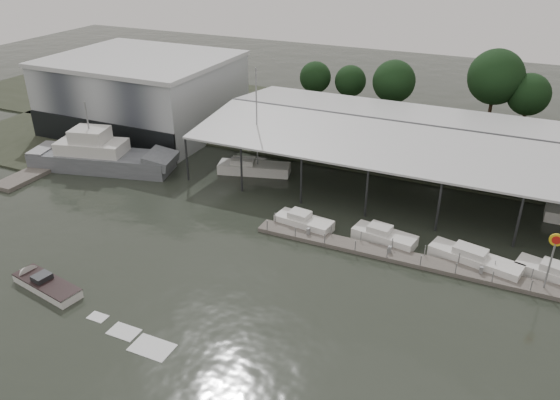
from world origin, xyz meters
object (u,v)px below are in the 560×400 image
at_px(grey_trawler, 102,157).
at_px(white_sailboat, 253,168).
at_px(speedboat_underway, 43,283).
at_px(shell_fuel_sign, 553,251).

height_order(grey_trawler, white_sailboat, white_sailboat).
bearing_deg(speedboat_underway, grey_trawler, -50.66).
bearing_deg(shell_fuel_sign, grey_trawler, 174.37).
bearing_deg(grey_trawler, shell_fuel_sign, -19.39).
relative_size(white_sailboat, speedboat_underway, 0.72).
bearing_deg(white_sailboat, shell_fuel_sign, -35.06).
xyz_separation_m(shell_fuel_sign, white_sailboat, (-32.94, 11.59, -3.27)).
bearing_deg(grey_trawler, speedboat_underway, -74.51).
relative_size(shell_fuel_sign, white_sailboat, 0.42).
bearing_deg(shell_fuel_sign, white_sailboat, 160.62).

